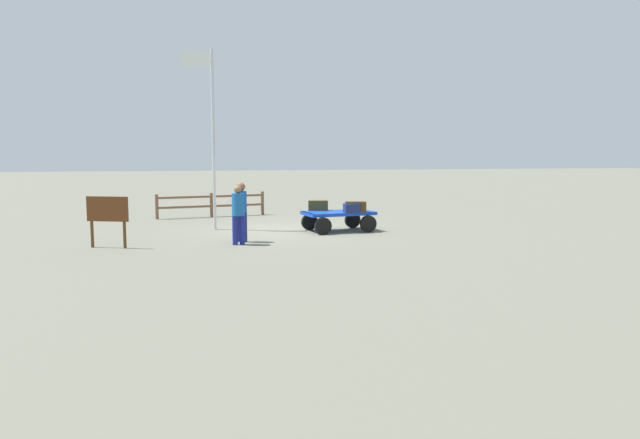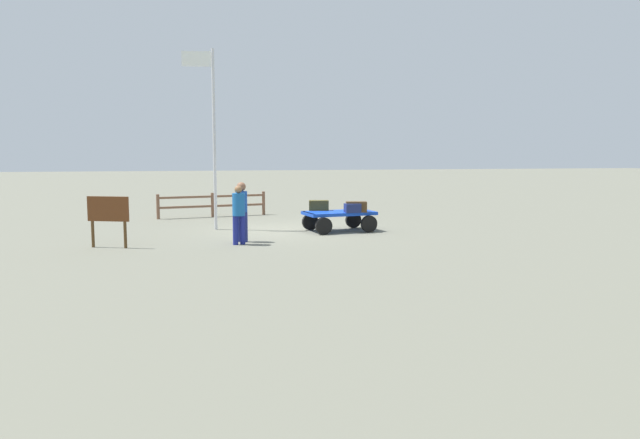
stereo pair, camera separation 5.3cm
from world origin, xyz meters
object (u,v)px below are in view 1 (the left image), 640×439
Objects in this scene: suitcase_grey at (356,207)px; signboard at (108,213)px; suitcase_tan at (352,208)px; flagpole at (210,126)px; luggage_cart at (338,216)px; worker_lead at (238,211)px; suitcase_dark at (318,205)px; worker_trailing at (241,207)px.

signboard reaches higher than suitcase_grey.
flagpole is (4.22, -1.58, 2.55)m from suitcase_tan.
flagpole reaches higher than suitcase_tan.
luggage_cart is 1.46× the size of worker_lead.
suitcase_tan is 7.16m from signboard.
suitcase_dark is 0.40× the size of worker_trailing.
suitcase_tan is 4.02m from worker_lead.
flagpole reaches higher than worker_lead.
suitcase_dark is at bearing -35.44° from suitcase_grey.
suitcase_grey is at bearing -166.29° from signboard.
signboard is (6.62, 2.02, 0.44)m from luggage_cart.
luggage_cart is 0.66m from suitcase_grey.
suitcase_tan is at bearing -153.97° from worker_lead.
signboard is at bearing 22.18° from suitcase_dark.
suitcase_grey is 0.51× the size of signboard.
luggage_cart is at bearing -29.36° from suitcase_grey.
worker_trailing is 3.50m from signboard.
worker_lead is at bearing 33.46° from luggage_cart.
worker_lead is 0.96× the size of worker_trailing.
signboard is at bearing 13.71° from suitcase_grey.
flagpole reaches higher than signboard.
suitcase_tan is 5.17m from flagpole.
suitcase_dark is at bearing -136.11° from worker_lead.
suitcase_grey reaches higher than luggage_cart.
suitcase_tan is at bearing 136.35° from suitcase_dark.
suitcase_grey is at bearing -144.33° from suitcase_tan.
worker_lead is (3.26, 2.15, 0.46)m from luggage_cart.
worker_trailing reaches higher than suitcase_tan.
worker_lead is at bearing 26.45° from suitcase_grey.
flagpole is at bearing -75.76° from worker_trailing.
worker_lead is at bearing 77.22° from worker_trailing.
worker_trailing reaches higher than suitcase_dark.
suitcase_grey reaches higher than suitcase_tan.
signboard is at bearing 16.96° from luggage_cart.
flagpole reaches higher than suitcase_grey.
flagpole is (0.61, -3.34, 2.38)m from worker_lead.
worker_trailing is (2.60, 2.12, 0.18)m from suitcase_dark.
suitcase_dark is 6.57m from signboard.
worker_lead is at bearing 26.03° from suitcase_tan.
suitcase_tan is at bearing 159.51° from flagpole.
worker_lead is 1.19× the size of signboard.
suitcase_dark is 1.23m from suitcase_tan.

